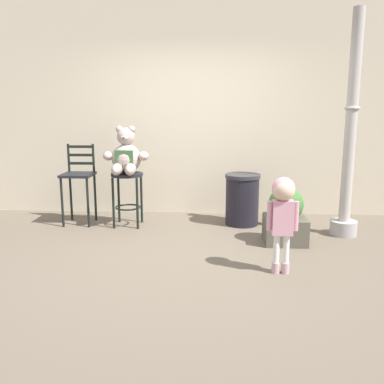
{
  "coord_description": "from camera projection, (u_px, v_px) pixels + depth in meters",
  "views": [
    {
      "loc": [
        0.33,
        -4.27,
        1.55
      ],
      "look_at": [
        0.08,
        0.44,
        0.6
      ],
      "focal_mm": 39.34,
      "sensor_mm": 36.0,
      "label": 1
    }
  ],
  "objects": [
    {
      "name": "trash_bin",
      "position": [
        242.0,
        199.0,
        5.63
      ],
      "size": [
        0.47,
        0.47,
        0.69
      ],
      "color": "black",
      "rests_on": "ground_plane"
    },
    {
      "name": "ground_plane",
      "position": [
        182.0,
        255.0,
        4.5
      ],
      "size": [
        24.0,
        24.0,
        0.0
      ],
      "primitive_type": "plane",
      "color": "brown"
    },
    {
      "name": "child_walking",
      "position": [
        283.0,
        204.0,
        3.89
      ],
      "size": [
        0.29,
        0.23,
        0.93
      ],
      "rotation": [
        0.0,
        0.0,
        -1.66
      ],
      "color": "#C69CA0",
      "rests_on": "ground_plane"
    },
    {
      "name": "bar_chair_empty",
      "position": [
        79.0,
        178.0,
        5.64
      ],
      "size": [
        0.4,
        0.4,
        1.07
      ],
      "color": "black",
      "rests_on": "ground_plane"
    },
    {
      "name": "planter_with_shrub",
      "position": [
        285.0,
        217.0,
        4.89
      ],
      "size": [
        0.47,
        0.47,
        0.66
      ],
      "color": "#575144",
      "rests_on": "ground_plane"
    },
    {
      "name": "building_wall",
      "position": [
        192.0,
        84.0,
        6.09
      ],
      "size": [
        7.55,
        0.3,
        3.78
      ],
      "primitive_type": "cube",
      "color": "beige",
      "rests_on": "ground_plane"
    },
    {
      "name": "teddy_bear",
      "position": [
        126.0,
        156.0,
        5.43
      ],
      "size": [
        0.59,
        0.53,
        0.61
      ],
      "color": "#AF9A92",
      "rests_on": "bar_stool_with_teddy"
    },
    {
      "name": "bar_stool_with_teddy",
      "position": [
        127.0,
        188.0,
        5.55
      ],
      "size": [
        0.42,
        0.42,
        0.71
      ],
      "color": "black",
      "rests_on": "ground_plane"
    },
    {
      "name": "lamppost",
      "position": [
        349.0,
        151.0,
        5.02
      ],
      "size": [
        0.32,
        0.32,
        2.66
      ],
      "color": "#A39F9D",
      "rests_on": "ground_plane"
    }
  ]
}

